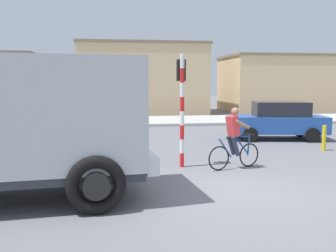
{
  "coord_description": "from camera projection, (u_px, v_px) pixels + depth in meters",
  "views": [
    {
      "loc": [
        -2.65,
        -7.97,
        2.4
      ],
      "look_at": [
        -1.13,
        2.5,
        1.2
      ],
      "focal_mm": 40.92,
      "sensor_mm": 36.0,
      "label": 1
    }
  ],
  "objects": [
    {
      "name": "ground_plane",
      "position": [
        234.0,
        191.0,
        8.49
      ],
      "size": [
        120.0,
        120.0,
        0.0
      ],
      "primitive_type": "plane",
      "color": "slate"
    },
    {
      "name": "sidewalk_far",
      "position": [
        156.0,
        121.0,
        23.33
      ],
      "size": [
        80.0,
        5.0,
        0.16
      ],
      "primitive_type": "cube",
      "color": "#ADADA8",
      "rests_on": "ground"
    },
    {
      "name": "truck_foreground",
      "position": [
        11.0,
        119.0,
        7.67
      ],
      "size": [
        5.64,
        3.22,
        2.9
      ],
      "color": "#B2B7BC",
      "rests_on": "ground"
    },
    {
      "name": "cyclist",
      "position": [
        234.0,
        138.0,
        10.65
      ],
      "size": [
        1.65,
        0.7,
        1.72
      ],
      "color": "black",
      "rests_on": "ground"
    },
    {
      "name": "traffic_light_pole",
      "position": [
        182.0,
        95.0,
        10.81
      ],
      "size": [
        0.24,
        0.43,
        3.2
      ],
      "color": "red",
      "rests_on": "ground"
    },
    {
      "name": "car_red_near",
      "position": [
        278.0,
        120.0,
        16.2
      ],
      "size": [
        4.24,
        2.42,
        1.6
      ],
      "color": "#234C9E",
      "rests_on": "ground"
    },
    {
      "name": "bollard_far",
      "position": [
        324.0,
        138.0,
        13.55
      ],
      "size": [
        0.14,
        0.14,
        0.9
      ],
      "primitive_type": "cylinder",
      "color": "gold",
      "rests_on": "ground"
    },
    {
      "name": "building_mid_block",
      "position": [
        142.0,
        79.0,
        30.06
      ],
      "size": [
        9.79,
        6.0,
        5.39
      ],
      "color": "#D1B284",
      "rests_on": "ground"
    },
    {
      "name": "building_corner_right",
      "position": [
        274.0,
        84.0,
        32.14
      ],
      "size": [
        8.35,
        6.51,
        4.62
      ],
      "color": "#D1B284",
      "rests_on": "ground"
    }
  ]
}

